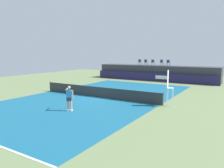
{
  "coord_description": "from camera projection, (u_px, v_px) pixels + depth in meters",
  "views": [
    {
      "loc": [
        11.39,
        -15.98,
        4.0
      ],
      "look_at": [
        0.34,
        2.0,
        1.0
      ],
      "focal_mm": 34.62,
      "sensor_mm": 36.0,
      "label": 1
    }
  ],
  "objects": [
    {
      "name": "sponsor_wall",
      "position": [
        152.0,
        77.0,
        31.24
      ],
      "size": [
        18.0,
        0.22,
        1.2
      ],
      "color": "#231E4C",
      "rests_on": "ground"
    },
    {
      "name": "court_inner",
      "position": [
        98.0,
        97.0,
        19.94
      ],
      "size": [
        12.0,
        22.0,
        0.0
      ],
      "primitive_type": "cube",
      "color": "#16597A",
      "rests_on": "ground"
    },
    {
      "name": "net_post_near",
      "position": [
        50.0,
        86.0,
        23.09
      ],
      "size": [
        0.1,
        0.1,
        1.0
      ],
      "primitive_type": "cylinder",
      "color": "#4C4C51",
      "rests_on": "ground"
    },
    {
      "name": "net_post_far",
      "position": [
        163.0,
        99.0,
        16.66
      ],
      "size": [
        0.1,
        0.1,
        1.0
      ],
      "primitive_type": "cylinder",
      "color": "#4C4C51",
      "rests_on": "ground"
    },
    {
      "name": "ground_plane",
      "position": [
        114.0,
        92.0,
        22.48
      ],
      "size": [
        48.0,
        48.0,
        0.0
      ],
      "primitive_type": "plane",
      "color": "#6B7F51"
    },
    {
      "name": "spectator_chair_center",
      "position": [
        153.0,
        62.0,
        32.4
      ],
      "size": [
        0.47,
        0.47,
        0.89
      ],
      "color": "#2D3D56",
      "rests_on": "spectator_platform"
    },
    {
      "name": "spectator_chair_right",
      "position": [
        162.0,
        62.0,
        32.19
      ],
      "size": [
        0.48,
        0.48,
        0.89
      ],
      "color": "#2D3D56",
      "rests_on": "spectator_platform"
    },
    {
      "name": "spectator_chair_far_right",
      "position": [
        168.0,
        62.0,
        31.38
      ],
      "size": [
        0.44,
        0.44,
        0.89
      ],
      "color": "#2D3D56",
      "rests_on": "spectator_platform"
    },
    {
      "name": "spectator_chair_far_left",
      "position": [
        140.0,
        62.0,
        33.6
      ],
      "size": [
        0.45,
        0.45,
        0.89
      ],
      "color": "#2D3D56",
      "rests_on": "spectator_platform"
    },
    {
      "name": "spectator_platform",
      "position": [
        156.0,
        73.0,
        32.7
      ],
      "size": [
        18.0,
        2.8,
        2.2
      ],
      "primitive_type": "cube",
      "color": "#38383D",
      "rests_on": "ground"
    },
    {
      "name": "tennis_player",
      "position": [
        69.0,
        97.0,
        15.04
      ],
      "size": [
        1.03,
        1.06,
        1.77
      ],
      "color": "white",
      "rests_on": "court_inner"
    },
    {
      "name": "spectator_chair_left",
      "position": [
        146.0,
        62.0,
        32.96
      ],
      "size": [
        0.46,
        0.46,
        0.89
      ],
      "color": "#2D3D56",
      "rests_on": "spectator_platform"
    },
    {
      "name": "tennis_ball",
      "position": [
        172.0,
        94.0,
        21.43
      ],
      "size": [
        0.07,
        0.07,
        0.07
      ],
      "primitive_type": "sphere",
      "color": "#D8EA33",
      "rests_on": "court_inner"
    },
    {
      "name": "tennis_net",
      "position": [
        97.0,
        92.0,
        19.88
      ],
      "size": [
        12.4,
        0.02,
        0.95
      ],
      "primitive_type": "cube",
      "color": "#2D2D2D",
      "rests_on": "ground"
    },
    {
      "name": "umpire_chair",
      "position": [
        169.0,
        86.0,
        16.27
      ],
      "size": [
        0.49,
        0.49,
        2.76
      ],
      "color": "white",
      "rests_on": "ground"
    }
  ]
}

